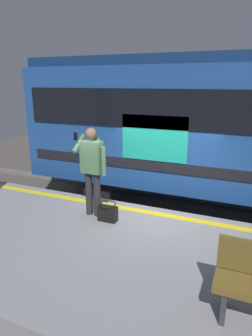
{
  "coord_description": "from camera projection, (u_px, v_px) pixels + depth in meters",
  "views": [
    {
      "loc": [
        -1.79,
        5.64,
        3.57
      ],
      "look_at": [
        0.49,
        0.3,
        1.87
      ],
      "focal_mm": 31.59,
      "sensor_mm": 36.0,
      "label": 1
    }
  ],
  "objects": [
    {
      "name": "ground_plane",
      "position": [
        151.0,
        246.0,
        6.65
      ],
      "size": [
        24.94,
        24.94,
        0.0
      ],
      "primitive_type": "plane",
      "color": "#4C4742"
    },
    {
      "name": "platform",
      "position": [
        117.0,
        275.0,
        4.9
      ],
      "size": [
        16.2,
        3.66,
        0.97
      ],
      "primitive_type": "cube",
      "color": "gray",
      "rests_on": "ground"
    },
    {
      "name": "safety_line",
      "position": [
        148.0,
        212.0,
        6.12
      ],
      "size": [
        15.88,
        0.16,
        0.01
      ],
      "primitive_type": "cube",
      "color": "yellow",
      "rests_on": "platform"
    },
    {
      "name": "track_rail_near",
      "position": [
        170.0,
        215.0,
        8.04
      ],
      "size": [
        21.06,
        0.08,
        0.16
      ],
      "primitive_type": "cube",
      "color": "slate",
      "rests_on": "ground"
    },
    {
      "name": "track_rail_far",
      "position": [
        182.0,
        197.0,
        9.31
      ],
      "size": [
        21.06,
        0.08,
        0.16
      ],
      "primitive_type": "cube",
      "color": "slate",
      "rests_on": "ground"
    },
    {
      "name": "train_carriage",
      "position": [
        249.0,
        124.0,
        7.32
      ],
      "size": [
        11.48,
        2.87,
        4.02
      ],
      "color": "#1E478C",
      "rests_on": "ground"
    },
    {
      "name": "passenger",
      "position": [
        92.0,
        165.0,
        5.73
      ],
      "size": [
        0.57,
        0.55,
        1.77
      ],
      "color": "#262628",
      "rests_on": "platform"
    },
    {
      "name": "handbag",
      "position": [
        108.0,
        213.0,
        5.7
      ],
      "size": [
        0.37,
        0.33,
        0.36
      ],
      "color": "black",
      "rests_on": "platform"
    }
  ]
}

